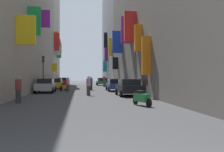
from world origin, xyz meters
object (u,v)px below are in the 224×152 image
scooter_orange (63,87)px  scooter_blue (59,83)px  parked_car_green (102,81)px  pedestrian_near_left (88,86)px  scooter_green (142,98)px  scooter_white (88,83)px  pedestrian_far_away (18,89)px  pedestrian_mid_street (91,83)px  parked_car_red (63,81)px  parked_car_black (129,87)px  pedestrian_crossing (68,84)px  traffic_light_near_corner (43,67)px  parked_car_blue (116,85)px  parked_car_silver (46,85)px  parked_car_yellow (55,83)px  pedestrian_near_right (104,81)px

scooter_orange → scooter_blue: size_ratio=0.95×
parked_car_green → scooter_orange: size_ratio=2.35×
pedestrian_near_left → scooter_blue: bearing=100.4°
scooter_green → scooter_white: bearing=93.5°
parked_car_green → pedestrian_far_away: pedestrian_far_away is taller
scooter_white → pedestrian_mid_street: (-0.15, -14.78, 0.36)m
scooter_orange → pedestrian_far_away: bearing=-97.6°
parked_car_red → scooter_orange: (1.61, -24.55, -0.29)m
parked_car_green → scooter_orange: (-6.00, -17.73, -0.28)m
parked_car_black → pedestrian_crossing: bearing=125.9°
scooter_orange → traffic_light_near_corner: 3.39m
parked_car_red → pedestrian_mid_street: pedestrian_mid_street is taller
scooter_green → parked_car_black: bearing=84.9°
pedestrian_near_left → parked_car_black: bearing=-15.8°
parked_car_blue → parked_car_silver: bearing=-165.9°
parked_car_yellow → pedestrian_mid_street: (4.61, -4.56, 0.08)m
pedestrian_near_right → parked_car_yellow: bearing=-142.0°
pedestrian_mid_street → traffic_light_near_corner: 5.96m
parked_car_green → pedestrian_mid_street: pedestrian_mid_street is taller
parked_car_red → scooter_white: bearing=-61.6°
parked_car_black → parked_car_yellow: parked_car_black is taller
parked_car_silver → scooter_blue: parked_car_silver is taller
scooter_green → pedestrian_far_away: pedestrian_far_away is taller
scooter_green → pedestrian_near_left: 8.90m
parked_car_red → pedestrian_far_away: 38.82m
pedestrian_mid_street → pedestrian_far_away: 15.66m
scooter_white → pedestrian_crossing: bearing=-99.4°
parked_car_silver → pedestrian_far_away: bearing=-91.6°
pedestrian_mid_street → parked_car_black: bearing=-74.1°
parked_car_blue → scooter_blue: (-7.43, 16.00, -0.27)m
scooter_orange → pedestrian_crossing: (0.58, -1.68, 0.31)m
parked_car_silver → pedestrian_near_left: pedestrian_near_left is taller
parked_car_black → pedestrian_mid_street: bearing=105.9°
pedestrian_near_right → parked_car_green: bearing=88.1°
parked_car_silver → pedestrian_mid_street: (4.83, 4.04, 0.06)m
parked_car_green → scooter_green: bearing=-91.1°
parked_car_black → scooter_green: size_ratio=2.07×
parked_car_yellow → traffic_light_near_corner: traffic_light_near_corner is taller
pedestrian_crossing → traffic_light_near_corner: (-2.97, 2.33, 2.00)m
parked_car_green → pedestrian_far_away: (-7.90, -31.99, 0.10)m
parked_car_yellow → pedestrian_mid_street: size_ratio=2.55×
pedestrian_far_away → pedestrian_near_right: bearing=72.9°
parked_car_silver → scooter_blue: 17.88m
parked_car_silver → pedestrian_crossing: bearing=40.1°
parked_car_silver → parked_car_black: bearing=-36.6°
parked_car_yellow → parked_car_silver: bearing=-91.4°
parked_car_black → pedestrian_mid_street: pedestrian_mid_street is taller
parked_car_yellow → parked_car_blue: 9.91m
parked_car_yellow → parked_car_blue: size_ratio=1.07×
scooter_orange → pedestrian_crossing: bearing=-70.9°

